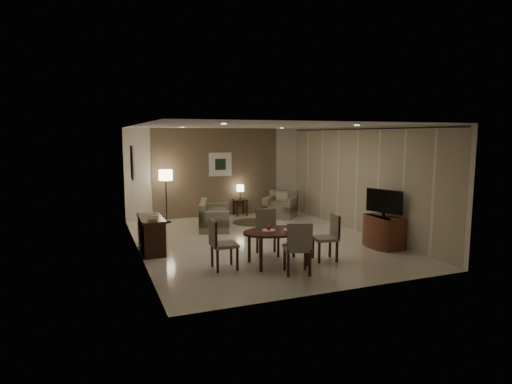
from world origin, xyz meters
name	(u,v)px	position (x,y,z in m)	size (l,w,h in m)	color
room_shell	(253,183)	(0.00, 0.40, 1.35)	(5.50, 7.00, 2.70)	beige
taupe_accent	(217,172)	(0.00, 3.48, 1.35)	(3.96, 0.03, 2.70)	brown
curtain_wall	(357,181)	(2.68, 0.00, 1.32)	(0.08, 6.70, 2.58)	#B9AC90
curtain_rod	(358,129)	(2.68, 0.00, 2.64)	(0.03, 0.03, 6.80)	black
art_back_frame	(220,164)	(0.10, 3.46, 1.60)	(0.72, 0.03, 0.72)	silver
art_back_canvas	(220,164)	(0.10, 3.44, 1.60)	(0.34, 0.01, 0.34)	black
art_left_frame	(132,163)	(-2.72, 1.20, 1.85)	(0.03, 0.60, 0.80)	silver
art_left_canvas	(133,163)	(-2.71, 1.20, 1.85)	(0.01, 0.46, 0.64)	gray
downlight_nl	(224,124)	(-1.40, -1.80, 2.69)	(0.10, 0.10, 0.01)	white
downlight_nr	(357,125)	(1.40, -1.80, 2.69)	(0.10, 0.10, 0.01)	white
downlight_fl	(182,127)	(-1.40, 1.80, 2.69)	(0.10, 0.10, 0.01)	white
downlight_fr	(282,128)	(1.40, 1.80, 2.69)	(0.10, 0.10, 0.01)	white
console_desk	(151,235)	(-2.49, 0.00, 0.38)	(0.48, 1.20, 0.75)	#412114
telephone	(153,218)	(-2.49, -0.30, 0.80)	(0.20, 0.14, 0.09)	white
tv_cabinet	(384,232)	(2.40, -1.50, 0.35)	(0.48, 0.90, 0.70)	brown
flat_tv	(384,202)	(2.38, -1.50, 1.02)	(0.06, 0.88, 0.60)	black
dining_table	(278,247)	(-0.32, -1.80, 0.33)	(1.42, 0.88, 0.66)	#412114
chair_near	(297,247)	(-0.24, -2.45, 0.48)	(0.47, 0.47, 0.96)	gray
chair_far	(268,233)	(-0.27, -1.15, 0.47)	(0.46, 0.46, 0.94)	gray
chair_left	(224,244)	(-1.38, -1.70, 0.47)	(0.46, 0.46, 0.95)	gray
chair_right	(325,238)	(0.65, -1.91, 0.46)	(0.44, 0.44, 0.92)	gray
plate_a	(269,230)	(-0.50, -1.75, 0.67)	(0.26, 0.26, 0.02)	white
plate_b	(290,230)	(-0.10, -1.85, 0.67)	(0.26, 0.26, 0.02)	white
fruit_apple	(269,228)	(-0.50, -1.75, 0.72)	(0.09, 0.09, 0.09)	#A81713
napkin	(290,229)	(-0.10, -1.85, 0.69)	(0.12, 0.08, 0.03)	white
round_rug	(254,222)	(0.67, 2.09, 0.01)	(1.20, 1.20, 0.01)	#433F25
sofa	(215,215)	(-0.57, 1.81, 0.36)	(0.78, 1.55, 0.73)	gray
armchair	(280,205)	(1.71, 2.53, 0.39)	(0.88, 0.84, 0.79)	gray
side_table	(240,207)	(0.67, 3.25, 0.26)	(0.40, 0.40, 0.51)	black
table_lamp	(240,191)	(0.67, 3.25, 0.76)	(0.22, 0.22, 0.50)	#FFEAC1
floor_lamp	(166,196)	(-1.65, 3.02, 0.76)	(0.38, 0.38, 1.51)	#FFE5B7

